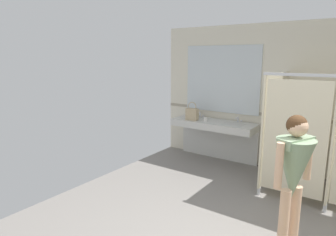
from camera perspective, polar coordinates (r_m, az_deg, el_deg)
The scene contains 9 objects.
wall_back at distance 5.86m, azimuth 26.39°, elevation 3.03°, with size 6.12×0.12×2.77m, color beige.
wall_back_tile_band at distance 5.85m, azimuth 26.00°, elevation -0.27°, with size 6.12×0.01×0.06m, color #9E937F.
vanity_counter at distance 6.24m, azimuth 9.12°, elevation -2.45°, with size 1.74×0.60×0.97m.
mirror_panel at distance 6.27m, azimuth 10.32°, elevation 7.36°, with size 1.64×0.02×1.37m, color silver.
bathroom_stalls at distance 4.95m, azimuth 29.70°, elevation -3.11°, with size 1.94×1.34×1.93m.
person_standing at distance 3.43m, azimuth 23.07°, elevation -9.11°, with size 0.53×0.53×1.56m.
handbag at distance 6.16m, azimuth 4.67°, elevation 0.85°, with size 0.25×0.12×0.38m.
soap_dispenser at distance 6.50m, azimuth 5.25°, elevation 0.95°, with size 0.07×0.07×0.19m.
paper_cup at distance 6.07m, azimuth 7.24°, elevation -0.27°, with size 0.07×0.07×0.08m, color white.
Camera 1 is at (0.87, -2.52, 2.14)m, focal length 31.59 mm.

